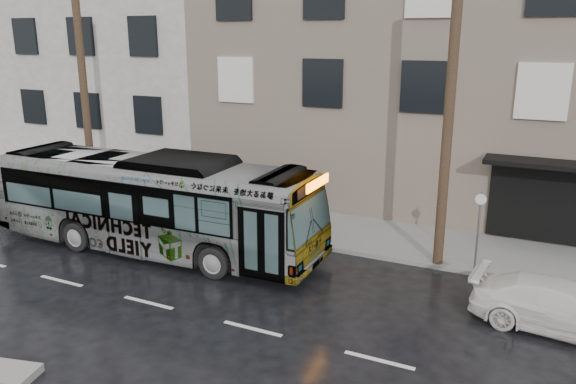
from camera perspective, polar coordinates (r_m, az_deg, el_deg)
name	(u,v)px	position (r m, az deg, el deg)	size (l,w,h in m)	color
ground	(201,269)	(17.59, -8.79, -7.76)	(120.00, 120.00, 0.00)	black
sidewalk	(274,221)	(21.50, -1.43, -2.98)	(90.00, 3.60, 0.15)	gray
building_taupe	(455,69)	(26.32, 16.59, 11.86)	(20.00, 12.00, 11.00)	#746859
building_grey	(84,18)	(38.73, -20.00, 16.29)	(26.00, 15.00, 16.00)	beige
utility_pole_front	(449,118)	(16.91, 16.00, 7.29)	(0.30, 0.30, 9.00)	#4A3725
utility_pole_rear	(84,96)	(23.69, -19.97, 9.17)	(0.30, 0.30, 9.00)	#4A3725
sign_post	(478,231)	(17.52, 18.74, -3.81)	(0.06, 0.06, 2.40)	slate
bus	(153,203)	(18.97, -13.58, -1.08)	(2.72, 11.62, 3.24)	#B2B2B2
white_sedan	(561,307)	(15.30, 26.02, -10.45)	(1.71, 4.20, 1.22)	white
dark_sedan	(62,205)	(22.71, -21.99, -1.25)	(1.66, 4.77, 1.57)	black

